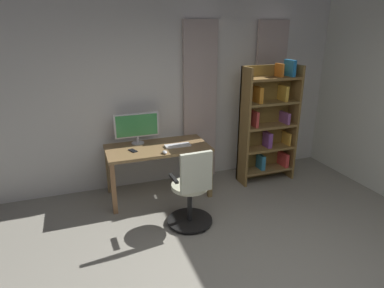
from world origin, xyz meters
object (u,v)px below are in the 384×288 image
object	(u,v)px
desk	(158,153)
computer_mouse	(165,152)
office_chair	(192,192)
computer_monitor	(137,126)
computer_keyboard	(178,145)
cell_phone_by_monitor	(133,151)
bookshelf	(268,124)

from	to	relation	value
desk	computer_mouse	bearing A→B (deg)	95.41
desk	office_chair	size ratio (longest dim) A/B	1.40
desk	computer_monitor	distance (m)	0.48
computer_keyboard	cell_phone_by_monitor	distance (m)	0.62
office_chair	computer_keyboard	xyz separation A→B (m)	(-0.09, -0.85, 0.28)
desk	office_chair	xyz separation A→B (m)	(-0.18, 0.92, -0.18)
computer_monitor	computer_keyboard	world-z (taller)	computer_monitor
bookshelf	office_chair	bearing A→B (deg)	29.87
computer_keyboard	cell_phone_by_monitor	world-z (taller)	computer_keyboard
office_chair	computer_monitor	bearing A→B (deg)	106.79
office_chair	cell_phone_by_monitor	distance (m)	1.05
computer_keyboard	bookshelf	world-z (taller)	bookshelf
desk	bookshelf	xyz separation A→B (m)	(-1.73, 0.03, 0.26)
office_chair	bookshelf	distance (m)	1.85
desk	office_chair	world-z (taller)	office_chair
computer_monitor	computer_keyboard	distance (m)	0.64
desk	computer_mouse	distance (m)	0.31
computer_mouse	cell_phone_by_monitor	xyz separation A→B (m)	(0.38, -0.23, -0.01)
office_chair	computer_monitor	size ratio (longest dim) A/B	1.60
office_chair	computer_mouse	world-z (taller)	office_chair
office_chair	bookshelf	xyz separation A→B (m)	(-1.55, -0.89, 0.44)
computer_mouse	bookshelf	distance (m)	1.73
computer_mouse	computer_monitor	bearing A→B (deg)	-63.51
office_chair	computer_mouse	distance (m)	0.72
desk	bookshelf	world-z (taller)	bookshelf
cell_phone_by_monitor	office_chair	bearing A→B (deg)	100.73
office_chair	computer_keyboard	world-z (taller)	office_chair
desk	bookshelf	distance (m)	1.75
computer_monitor	cell_phone_by_monitor	world-z (taller)	computer_monitor
computer_keyboard	bookshelf	size ratio (longest dim) A/B	0.19
computer_monitor	bookshelf	distance (m)	1.98
office_chair	cell_phone_by_monitor	xyz separation A→B (m)	(0.53, -0.87, 0.28)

